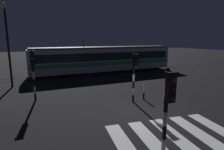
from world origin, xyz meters
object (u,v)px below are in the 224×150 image
(traffic_light_kerb_mid_left, at_px, (168,104))
(tram, at_px, (105,59))
(street_lamp_trackside_left, at_px, (7,36))
(traffic_light_median_centre, at_px, (134,70))
(traffic_light_corner_far_left, at_px, (33,67))
(bollard_island_edge, at_px, (144,92))

(traffic_light_kerb_mid_left, distance_m, tram, 17.98)
(street_lamp_trackside_left, bearing_deg, traffic_light_median_centre, -44.53)
(traffic_light_median_centre, distance_m, traffic_light_corner_far_left, 6.78)
(traffic_light_kerb_mid_left, bearing_deg, street_lamp_trackside_left, 111.64)
(traffic_light_kerb_mid_left, distance_m, street_lamp_trackside_left, 14.93)
(traffic_light_corner_far_left, distance_m, tram, 11.80)
(tram, bearing_deg, traffic_light_kerb_mid_left, -105.23)
(traffic_light_median_centre, height_order, traffic_light_kerb_mid_left, traffic_light_median_centre)
(traffic_light_median_centre, height_order, traffic_light_corner_far_left, traffic_light_corner_far_left)
(traffic_light_corner_far_left, xyz_separation_m, tram, (8.43, 8.24, -0.58))
(traffic_light_kerb_mid_left, relative_size, bollard_island_edge, 3.01)
(traffic_light_corner_far_left, height_order, tram, tram)
(traffic_light_corner_far_left, bearing_deg, street_lamp_trackside_left, 110.58)
(street_lamp_trackside_left, xyz_separation_m, tram, (10.16, 3.62, -2.70))
(traffic_light_corner_far_left, bearing_deg, traffic_light_median_centre, -26.65)
(traffic_light_kerb_mid_left, bearing_deg, traffic_light_median_centre, 68.79)
(traffic_light_corner_far_left, xyz_separation_m, street_lamp_trackside_left, (-1.74, 4.63, 2.11))
(street_lamp_trackside_left, bearing_deg, traffic_light_kerb_mid_left, -68.36)
(traffic_light_corner_far_left, bearing_deg, bollard_island_edge, -21.46)
(traffic_light_kerb_mid_left, height_order, traffic_light_corner_far_left, traffic_light_corner_far_left)
(traffic_light_median_centre, distance_m, bollard_island_edge, 1.94)
(traffic_light_median_centre, xyz_separation_m, tram, (2.37, 11.28, -0.47))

